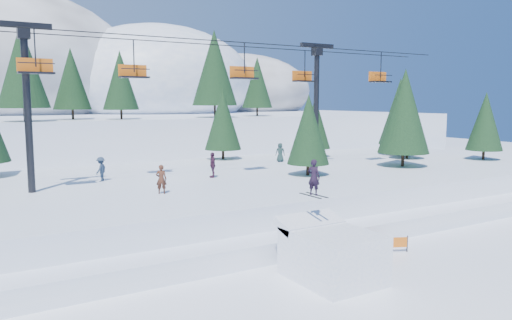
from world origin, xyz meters
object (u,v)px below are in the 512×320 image
jump_kicker (331,253)px  banner_far (406,219)px  chairlift (193,84)px  banner_near (382,243)px

jump_kicker → banner_far: bearing=25.1°
chairlift → banner_far: 17.32m
chairlift → banner_near: (4.55, -14.37, -8.78)m
banner_near → banner_far: bearing=30.6°
jump_kicker → chairlift: bearing=88.7°
banner_far → banner_near: bearing=-149.4°
jump_kicker → chairlift: 17.94m
banner_far → jump_kicker: bearing=-154.9°
banner_near → banner_far: same height
jump_kicker → chairlift: chairlift is taller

